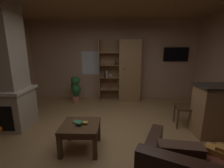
{
  "coord_description": "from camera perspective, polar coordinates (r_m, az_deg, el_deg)",
  "views": [
    {
      "loc": [
        0.07,
        -2.65,
        1.75
      ],
      "look_at": [
        0.0,
        0.4,
        1.05
      ],
      "focal_mm": 24.1,
      "sensor_mm": 36.0,
      "label": 1
    }
  ],
  "objects": [
    {
      "name": "bookshelf_cabinet",
      "position": [
        5.18,
        5.64,
        4.78
      ],
      "size": [
        1.39,
        0.41,
        2.07
      ],
      "color": "#997047",
      "rests_on": "ground"
    },
    {
      "name": "table_book_1",
      "position": [
        2.75,
        -10.6,
        -14.14
      ],
      "size": [
        0.13,
        0.08,
        0.02
      ],
      "primitive_type": "cube",
      "rotation": [
        0.0,
        0.0,
        0.03
      ],
      "color": "gold",
      "rests_on": "coffee_table"
    },
    {
      "name": "wall_mounted_tv",
      "position": [
        5.72,
        23.09,
        10.28
      ],
      "size": [
        0.85,
        0.06,
        0.48
      ],
      "color": "black"
    },
    {
      "name": "floor",
      "position": [
        3.18,
        -0.18,
        -20.65
      ],
      "size": [
        5.8,
        5.41,
        0.02
      ],
      "primitive_type": "cube",
      "color": "#A37A4C",
      "rests_on": "ground"
    },
    {
      "name": "wall_back",
      "position": [
        5.4,
        0.58,
        8.81
      ],
      "size": [
        5.92,
        0.06,
        2.73
      ],
      "primitive_type": "cube",
      "color": "tan",
      "rests_on": "ground"
    },
    {
      "name": "coffee_table",
      "position": [
        2.81,
        -11.87,
        -16.4
      ],
      "size": [
        0.65,
        0.6,
        0.48
      ],
      "color": "#4C331E",
      "rests_on": "ground"
    },
    {
      "name": "table_book_0",
      "position": [
        2.84,
        -13.25,
        -13.75
      ],
      "size": [
        0.14,
        0.12,
        0.02
      ],
      "primitive_type": "cube",
      "rotation": [
        0.0,
        0.0,
        -0.26
      ],
      "color": "#387247",
      "rests_on": "coffee_table"
    },
    {
      "name": "table_book_2",
      "position": [
        2.71,
        -12.45,
        -14.12
      ],
      "size": [
        0.13,
        0.13,
        0.03
      ],
      "primitive_type": "cube",
      "rotation": [
        0.0,
        0.0,
        -0.29
      ],
      "color": "#387247",
      "rests_on": "coffee_table"
    },
    {
      "name": "stone_fireplace",
      "position": [
        4.02,
        -35.84,
        3.09
      ],
      "size": [
        0.99,
        0.81,
        2.73
      ],
      "color": "tan",
      "rests_on": "ground"
    },
    {
      "name": "potted_floor_plant",
      "position": [
        5.17,
        -13.64,
        -1.62
      ],
      "size": [
        0.33,
        0.32,
        0.91
      ],
      "color": "#B77051",
      "rests_on": "ground"
    },
    {
      "name": "dining_chair",
      "position": [
        3.87,
        27.29,
        -6.96
      ],
      "size": [
        0.48,
        0.48,
        0.92
      ],
      "color": "#4C331E",
      "rests_on": "ground"
    },
    {
      "name": "window_pane_back",
      "position": [
        5.44,
        -7.93,
        7.94
      ],
      "size": [
        0.67,
        0.01,
        0.81
      ],
      "primitive_type": "cube",
      "color": "white"
    }
  ]
}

